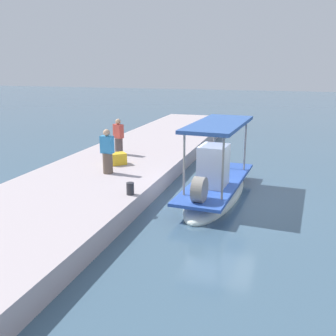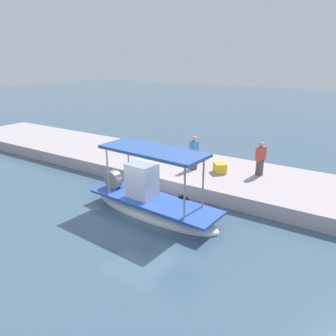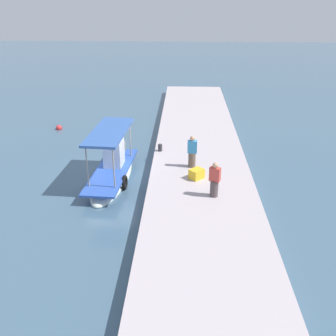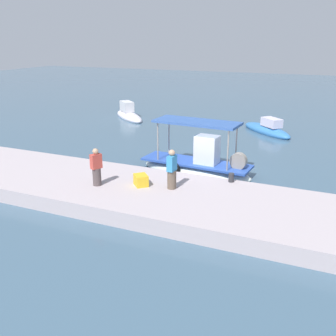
{
  "view_description": "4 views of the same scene",
  "coord_description": "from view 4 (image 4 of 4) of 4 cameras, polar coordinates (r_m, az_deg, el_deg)",
  "views": [
    {
      "loc": [
        12.51,
        2.02,
        4.6
      ],
      "look_at": [
        -1.08,
        -2.22,
        0.77
      ],
      "focal_mm": 41.46,
      "sensor_mm": 36.0,
      "label": 1
    },
    {
      "loc": [
        -7.47,
        9.35,
        5.96
      ],
      "look_at": [
        0.12,
        -2.42,
        1.16
      ],
      "focal_mm": 34.75,
      "sensor_mm": 36.0,
      "label": 2
    },
    {
      "loc": [
        -17.78,
        -3.85,
        8.72
      ],
      "look_at": [
        -0.64,
        -3.1,
        0.74
      ],
      "focal_mm": 40.3,
      "sensor_mm": 36.0,
      "label": 3
    },
    {
      "loc": [
        5.82,
        -18.29,
        6.6
      ],
      "look_at": [
        -1.33,
        -2.12,
        0.71
      ],
      "focal_mm": 42.14,
      "sensor_mm": 36.0,
      "label": 4
    }
  ],
  "objects": [
    {
      "name": "mooring_bollard",
      "position": [
        17.24,
        9.13,
        -1.38
      ],
      "size": [
        0.24,
        0.24,
        0.39
      ],
      "primitive_type": "cylinder",
      "color": "#2D2D33",
      "rests_on": "dock_quay"
    },
    {
      "name": "main_fishing_boat",
      "position": [
        20.08,
        4.34,
        0.56
      ],
      "size": [
        5.94,
        1.99,
        3.02
      ],
      "color": "white",
      "rests_on": "ground_plane"
    },
    {
      "name": "fisherman_near_bollard",
      "position": [
        16.74,
        -10.31,
        -0.1
      ],
      "size": [
        0.47,
        0.52,
        1.61
      ],
      "color": "#514545",
      "rests_on": "dock_quay"
    },
    {
      "name": "cargo_crate",
      "position": [
        16.64,
        -3.93,
        -1.77
      ],
      "size": [
        0.8,
        0.81,
        0.47
      ],
      "primitive_type": "cube",
      "rotation": [
        0.0,
        0.0,
        2.33
      ],
      "color": "yellow",
      "rests_on": "dock_quay"
    },
    {
      "name": "moored_boat_near",
      "position": [
        29.56,
        14.15,
        5.42
      ],
      "size": [
        4.63,
        4.46,
        1.39
      ],
      "color": "#3779BE",
      "rests_on": "ground_plane"
    },
    {
      "name": "dock_quay",
      "position": [
        16.04,
        0.59,
        -4.63
      ],
      "size": [
        36.0,
        4.98,
        0.64
      ],
      "primitive_type": "cube",
      "color": "#B7A9AD",
      "rests_on": "ground_plane"
    },
    {
      "name": "ground_plane",
      "position": [
        20.3,
        5.87,
        -0.65
      ],
      "size": [
        120.0,
        120.0,
        0.0
      ],
      "primitive_type": "plane",
      "color": "#415E74"
    },
    {
      "name": "moored_boat_mid",
      "position": [
        34.17,
        -5.7,
        7.65
      ],
      "size": [
        4.68,
        4.39,
        1.61
      ],
      "color": "white",
      "rests_on": "ground_plane"
    },
    {
      "name": "fisherman_by_crate",
      "position": [
        16.1,
        0.56,
        -0.45
      ],
      "size": [
        0.39,
        0.48,
        1.67
      ],
      "color": "brown",
      "rests_on": "dock_quay"
    }
  ]
}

